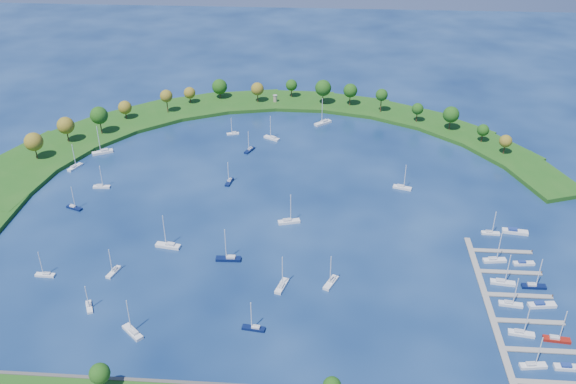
# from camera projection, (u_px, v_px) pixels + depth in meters

# --- Properties ---
(ground) EXTENTS (700.00, 700.00, 0.00)m
(ground) POSITION_uv_depth(u_px,v_px,m) (276.00, 205.00, 266.46)
(ground) COLOR #071B44
(ground) RESTS_ON ground
(breakwater) EXTENTS (286.74, 247.64, 2.00)m
(breakwater) POSITION_uv_depth(u_px,v_px,m) (193.00, 150.00, 310.78)
(breakwater) COLOR #1D5316
(breakwater) RESTS_ON ground
(breakwater_trees) EXTENTS (235.57, 97.72, 15.02)m
(breakwater_trees) POSITION_uv_depth(u_px,v_px,m) (245.00, 105.00, 336.72)
(breakwater_trees) COLOR #382314
(breakwater_trees) RESTS_ON breakwater
(harbor_tower) EXTENTS (2.60, 2.60, 4.16)m
(harbor_tower) POSITION_uv_depth(u_px,v_px,m) (275.00, 98.00, 363.12)
(harbor_tower) COLOR gray
(harbor_tower) RESTS_ON breakwater
(dock_system) EXTENTS (24.28, 82.00, 1.60)m
(dock_system) POSITION_uv_depth(u_px,v_px,m) (511.00, 308.00, 208.49)
(dock_system) COLOR gray
(dock_system) RESTS_ON ground
(moored_boat_0) EXTENTS (5.72, 8.77, 12.56)m
(moored_boat_0) POSITION_uv_depth(u_px,v_px,m) (331.00, 282.00, 219.55)
(moored_boat_0) COLOR white
(moored_boat_0) RESTS_ON ground
(moored_boat_1) EXTENTS (8.32, 7.89, 13.18)m
(moored_boat_1) POSITION_uv_depth(u_px,v_px,m) (133.00, 331.00, 197.62)
(moored_boat_1) COLOR white
(moored_boat_1) RESTS_ON ground
(moored_boat_2) EXTENTS (7.69, 2.60, 11.13)m
(moored_boat_2) POSITION_uv_depth(u_px,v_px,m) (101.00, 186.00, 279.33)
(moored_boat_2) COLOR white
(moored_boat_2) RESTS_ON ground
(moored_boat_3) EXTENTS (9.41, 4.87, 13.33)m
(moored_boat_3) POSITION_uv_depth(u_px,v_px,m) (289.00, 221.00, 254.05)
(moored_boat_3) COLOR white
(moored_boat_3) RESTS_ON ground
(moored_boat_4) EXTENTS (4.73, 9.01, 12.76)m
(moored_boat_4) POSITION_uv_depth(u_px,v_px,m) (282.00, 285.00, 217.83)
(moored_boat_4) COLOR white
(moored_boat_4) RESTS_ON ground
(moored_boat_5) EXTENTS (8.82, 6.62, 12.94)m
(moored_boat_5) POSITION_uv_depth(u_px,v_px,m) (272.00, 138.00, 323.70)
(moored_boat_5) COLOR white
(moored_boat_5) RESTS_ON ground
(moored_boat_6) EXTENTS (10.06, 4.28, 14.32)m
(moored_boat_6) POSITION_uv_depth(u_px,v_px,m) (168.00, 245.00, 239.09)
(moored_boat_6) COLOR white
(moored_boat_6) RESTS_ON ground
(moored_boat_7) EXTENTS (6.74, 3.49, 9.54)m
(moored_boat_7) POSITION_uv_depth(u_px,v_px,m) (233.00, 133.00, 329.00)
(moored_boat_7) COLOR white
(moored_boat_7) RESTS_ON ground
(moored_boat_8) EXTENTS (7.70, 4.72, 10.96)m
(moored_boat_8) POSITION_uv_depth(u_px,v_px,m) (74.00, 207.00, 263.63)
(moored_boat_8) COLOR #09143D
(moored_boat_8) RESTS_ON ground
(moored_boat_9) EXTENTS (4.03, 7.68, 10.88)m
(moored_boat_9) POSITION_uv_depth(u_px,v_px,m) (114.00, 271.00, 225.01)
(moored_boat_9) COLOR white
(moored_boat_9) RESTS_ON ground
(moored_boat_10) EXTENTS (7.76, 3.08, 11.10)m
(moored_boat_10) POSITION_uv_depth(u_px,v_px,m) (254.00, 327.00, 199.34)
(moored_boat_10) COLOR #09143D
(moored_boat_10) RESTS_ON ground
(moored_boat_11) EXTENTS (7.21, 2.26, 10.50)m
(moored_boat_11) POSITION_uv_depth(u_px,v_px,m) (45.00, 274.00, 223.49)
(moored_boat_11) COLOR white
(moored_boat_11) RESTS_ON ground
(moored_boat_12) EXTENTS (5.43, 8.66, 12.36)m
(moored_boat_12) POSITION_uv_depth(u_px,v_px,m) (75.00, 167.00, 295.57)
(moored_boat_12) COLOR white
(moored_boat_12) RESTS_ON ground
(moored_boat_13) EXTENTS (4.48, 6.76, 9.70)m
(moored_boat_13) POSITION_uv_depth(u_px,v_px,m) (89.00, 306.00, 208.43)
(moored_boat_13) COLOR white
(moored_boat_13) RESTS_ON ground
(moored_boat_14) EXTENTS (10.32, 7.27, 14.95)m
(moored_boat_14) POSITION_uv_depth(u_px,v_px,m) (103.00, 151.00, 309.42)
(moored_boat_14) COLOR white
(moored_boat_14) RESTS_ON ground
(moored_boat_15) EXTENTS (9.52, 2.93, 13.88)m
(moored_boat_15) POSITION_uv_depth(u_px,v_px,m) (229.00, 258.00, 231.75)
(moored_boat_15) COLOR #09143D
(moored_boat_15) RESTS_ON ground
(moored_boat_16) EXTENTS (8.63, 4.60, 12.21)m
(moored_boat_16) POSITION_uv_depth(u_px,v_px,m) (402.00, 187.00, 278.58)
(moored_boat_16) COLOR white
(moored_boat_16) RESTS_ON ground
(moored_boat_17) EXTENTS (3.24, 7.69, 10.95)m
(moored_boat_17) POSITION_uv_depth(u_px,v_px,m) (229.00, 181.00, 283.20)
(moored_boat_17) COLOR #09143D
(moored_boat_17) RESTS_ON ground
(moored_boat_18) EXTENTS (5.01, 7.77, 11.12)m
(moored_boat_18) POSITION_uv_depth(u_px,v_px,m) (250.00, 150.00, 311.59)
(moored_boat_18) COLOR #09143D
(moored_boat_18) RESTS_ON ground
(moored_boat_19) EXTENTS (9.68, 8.96, 15.17)m
(moored_boat_19) POSITION_uv_depth(u_px,v_px,m) (323.00, 122.00, 340.69)
(moored_boat_19) COLOR white
(moored_boat_19) RESTS_ON ground
(docked_boat_0) EXTENTS (8.32, 3.30, 11.89)m
(docked_boat_0) POSITION_uv_depth(u_px,v_px,m) (533.00, 365.00, 185.24)
(docked_boat_0) COLOR white
(docked_boat_0) RESTS_ON ground
(docked_boat_1) EXTENTS (8.70, 2.51, 1.77)m
(docked_boat_1) POSITION_uv_depth(u_px,v_px,m) (568.00, 367.00, 184.76)
(docked_boat_1) COLOR white
(docked_boat_1) RESTS_ON ground
(docked_boat_2) EXTENTS (8.45, 3.52, 12.05)m
(docked_boat_2) POSITION_uv_depth(u_px,v_px,m) (521.00, 333.00, 197.22)
(docked_boat_2) COLOR white
(docked_boat_2) RESTS_ON ground
(docked_boat_3) EXTENTS (8.54, 3.19, 12.27)m
(docked_boat_3) POSITION_uv_depth(u_px,v_px,m) (557.00, 339.00, 194.88)
(docked_boat_3) COLOR maroon
(docked_boat_3) RESTS_ON ground
(docked_boat_4) EXTENTS (8.16, 3.24, 11.67)m
(docked_boat_4) POSITION_uv_depth(u_px,v_px,m) (511.00, 303.00, 209.50)
(docked_boat_4) COLOR white
(docked_boat_4) RESTS_ON ground
(docked_boat_5) EXTENTS (9.67, 3.84, 1.92)m
(docked_boat_5) POSITION_uv_depth(u_px,v_px,m) (542.00, 305.00, 209.15)
(docked_boat_5) COLOR white
(docked_boat_5) RESTS_ON ground
(docked_boat_6) EXTENTS (8.89, 3.51, 12.71)m
(docked_boat_6) POSITION_uv_depth(u_px,v_px,m) (503.00, 282.00, 219.57)
(docked_boat_6) COLOR white
(docked_boat_6) RESTS_ON ground
(docked_boat_7) EXTENTS (8.43, 2.40, 12.38)m
(docked_boat_7) POSITION_uv_depth(u_px,v_px,m) (534.00, 285.00, 217.77)
(docked_boat_7) COLOR #09143D
(docked_boat_7) RESTS_ON ground
(docked_boat_8) EXTENTS (8.90, 3.56, 12.71)m
(docked_boat_8) POSITION_uv_depth(u_px,v_px,m) (494.00, 259.00, 231.05)
(docked_boat_8) COLOR white
(docked_boat_8) RESTS_ON ground
(docked_boat_9) EXTENTS (7.99, 2.93, 1.59)m
(docked_boat_9) POSITION_uv_depth(u_px,v_px,m) (524.00, 263.00, 229.62)
(docked_boat_9) COLOR white
(docked_boat_9) RESTS_ON ground
(docked_boat_10) EXTENTS (7.30, 2.38, 10.59)m
(docked_boat_10) POSITION_uv_depth(u_px,v_px,m) (490.00, 232.00, 246.93)
(docked_boat_10) COLOR white
(docked_boat_10) RESTS_ON ground
(docked_boat_11) EXTENTS (10.35, 4.26, 2.05)m
(docked_boat_11) POSITION_uv_depth(u_px,v_px,m) (515.00, 231.00, 247.71)
(docked_boat_11) COLOR white
(docked_boat_11) RESTS_ON ground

